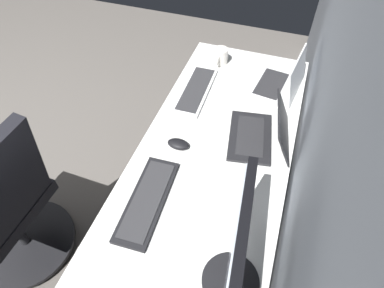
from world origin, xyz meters
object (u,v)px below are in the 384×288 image
(laptop_leftmost, at_px, (281,81))
(laptop_left, at_px, (263,133))
(keyboard_main, at_px, (147,200))
(mouse_main, at_px, (178,144))
(office_chair, at_px, (7,211))
(coffee_mug, at_px, (220,56))
(monitor_primary, at_px, (236,254))
(keyboard_spare, at_px, (196,90))
(drawer_pedestal, at_px, (217,192))

(laptop_leftmost, bearing_deg, laptop_left, -3.14)
(keyboard_main, height_order, mouse_main, mouse_main)
(mouse_main, xyz_separation_m, office_chair, (0.45, -0.75, -0.29))
(office_chair, bearing_deg, laptop_left, 119.18)
(laptop_leftmost, xyz_separation_m, coffee_mug, (-0.13, -0.38, -0.00))
(monitor_primary, xyz_separation_m, laptop_leftmost, (-1.10, 0.00, -0.18))
(coffee_mug, relative_size, office_chair, 0.13)
(laptop_leftmost, xyz_separation_m, keyboard_spare, (0.17, -0.43, -0.04))
(drawer_pedestal, relative_size, office_chair, 0.72)
(mouse_main, bearing_deg, office_chair, -59.00)
(mouse_main, relative_size, coffee_mug, 0.83)
(keyboard_spare, relative_size, coffee_mug, 3.36)
(drawer_pedestal, distance_m, monitor_primary, 0.86)
(drawer_pedestal, bearing_deg, laptop_leftmost, 160.01)
(laptop_leftmost, bearing_deg, keyboard_spare, -67.96)
(laptop_leftmost, distance_m, coffee_mug, 0.40)
(monitor_primary, bearing_deg, office_chair, -93.76)
(keyboard_main, distance_m, coffee_mug, 1.03)
(keyboard_spare, height_order, office_chair, office_chair)
(laptop_leftmost, height_order, keyboard_main, laptop_leftmost)
(mouse_main, bearing_deg, laptop_leftmost, 146.51)
(keyboard_main, xyz_separation_m, keyboard_spare, (-0.73, -0.03, 0.00))
(monitor_primary, bearing_deg, laptop_left, -178.32)
(monitor_primary, height_order, coffee_mug, monitor_primary)
(monitor_primary, xyz_separation_m, keyboard_spare, (-0.93, -0.43, -0.22))
(keyboard_spare, bearing_deg, monitor_primary, 24.81)
(keyboard_main, xyz_separation_m, office_chair, (0.13, -0.73, -0.28))
(keyboard_spare, distance_m, mouse_main, 0.41)
(laptop_left, height_order, office_chair, office_chair)
(mouse_main, distance_m, coffee_mug, 0.71)
(drawer_pedestal, height_order, laptop_left, laptop_left)
(laptop_left, height_order, mouse_main, laptop_left)
(monitor_primary, relative_size, keyboard_main, 1.14)
(coffee_mug, bearing_deg, mouse_main, -0.54)
(monitor_primary, height_order, keyboard_main, monitor_primary)
(keyboard_main, distance_m, office_chair, 0.79)
(monitor_primary, bearing_deg, keyboard_main, -116.95)
(laptop_left, bearing_deg, mouse_main, -64.79)
(monitor_primary, xyz_separation_m, mouse_main, (-0.52, -0.38, -0.21))
(drawer_pedestal, distance_m, office_chair, 1.08)
(drawer_pedestal, xyz_separation_m, office_chair, (0.51, -0.94, 0.11))
(keyboard_main, bearing_deg, mouse_main, 177.16)
(laptop_leftmost, height_order, coffee_mug, laptop_leftmost)
(laptop_leftmost, relative_size, keyboard_spare, 0.82)
(laptop_leftmost, height_order, laptop_left, laptop_leftmost)
(mouse_main, bearing_deg, laptop_left, 115.21)
(laptop_leftmost, bearing_deg, monitor_primary, -0.11)
(laptop_left, relative_size, mouse_main, 3.50)
(keyboard_main, distance_m, mouse_main, 0.32)
(laptop_left, bearing_deg, coffee_mug, -146.49)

